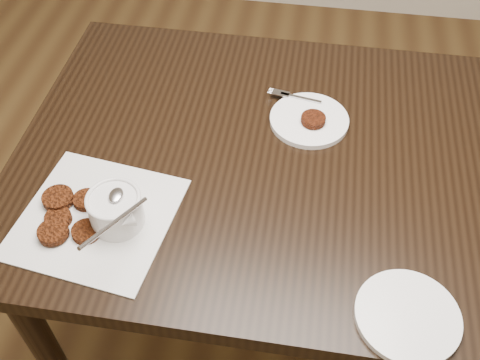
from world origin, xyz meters
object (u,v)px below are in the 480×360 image
Objects in this scene: plate_empty at (408,316)px; sauce_ramekin at (113,198)px; table at (308,259)px; napkin at (97,218)px; plate_with_patty at (309,118)px.

sauce_ramekin is at bearing 167.57° from plate_empty.
napkin reaches higher than table.
plate_empty is at bearing -12.43° from sauce_ramekin.
table is at bearing -70.81° from plate_with_patty.
plate_with_patty is 1.00× the size of plate_empty.
plate_with_patty is (-0.04, 0.11, 0.39)m from table.
napkin is 0.51m from plate_with_patty.
napkin is at bearing 168.30° from plate_empty.
napkin is at bearing -138.63° from plate_with_patty.
plate_empty reaches higher than napkin.
plate_with_patty reaches higher than napkin.
napkin is (-0.43, -0.22, 0.38)m from table.
sauce_ramekin reaches higher than napkin.
plate_with_patty is at bearing 113.56° from plate_empty.
napkin is 0.60m from plate_empty.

